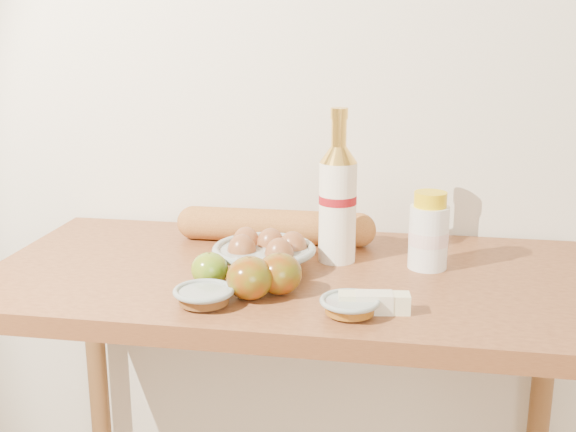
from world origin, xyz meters
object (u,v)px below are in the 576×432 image
object	(u,v)px
bourbon_bottle	(338,200)
cream_bottle	(429,233)
table	(291,328)
baguette	(275,226)
egg_bowl	(265,254)

from	to	relation	value
bourbon_bottle	cream_bottle	bearing A→B (deg)	-15.52
cream_bottle	bourbon_bottle	bearing A→B (deg)	169.24
table	cream_bottle	bearing A→B (deg)	13.39
table	baguette	world-z (taller)	baguette
table	cream_bottle	world-z (taller)	cream_bottle
table	bourbon_bottle	world-z (taller)	bourbon_bottle
bourbon_bottle	cream_bottle	world-z (taller)	bourbon_bottle
egg_bowl	table	bearing A→B (deg)	-6.20
table	cream_bottle	size ratio (longest dim) A/B	7.70
cream_bottle	table	bearing A→B (deg)	-173.22
cream_bottle	baguette	bearing A→B (deg)	154.32
egg_bowl	bourbon_bottle	bearing A→B (deg)	27.41
bourbon_bottle	baguette	xyz separation A→B (m)	(-0.15, 0.10, -0.09)
bourbon_bottle	egg_bowl	xyz separation A→B (m)	(-0.14, -0.07, -0.10)
table	baguette	bearing A→B (deg)	110.19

